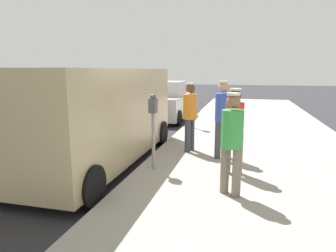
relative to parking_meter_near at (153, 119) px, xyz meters
The scene contains 10 objects.
ground_plane 1.80m from the parking_meter_near, behind, with size 80.00×80.00×0.00m, color #2D2D33.
sidewalk_slab 2.43m from the parking_meter_near, ahead, with size 5.00×32.00×0.15m, color #9E998E.
parking_meter_near is the anchor object (origin of this frame).
parking_meter_far 4.54m from the parking_meter_near, 90.00° to the left, with size 0.14×0.18×1.52m.
pedestrian_in_green 1.79m from the parking_meter_near, 29.78° to the right, with size 0.34×0.34×1.63m.
pedestrian_in_blue 1.71m from the parking_meter_near, 42.26° to the left, with size 0.34×0.34×1.74m.
pedestrian_in_orange 1.60m from the parking_meter_near, 73.31° to the left, with size 0.34×0.35×1.67m.
pedestrian_in_red 1.57m from the parking_meter_near, ahead, with size 0.36×0.34×1.64m.
parked_van 1.58m from the parking_meter_near, 161.44° to the left, with size 2.12×5.20×2.15m.
parked_sedan_ahead 7.36m from the parking_meter_near, 102.68° to the left, with size 1.98×4.42×1.65m.
Camera 1 is at (3.05, -5.28, 2.11)m, focal length 31.65 mm.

